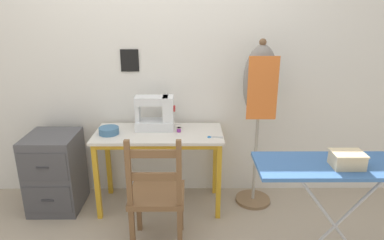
{
  "coord_description": "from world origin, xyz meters",
  "views": [
    {
      "loc": [
        0.27,
        -2.51,
        1.75
      ],
      "look_at": [
        0.29,
        0.22,
        0.83
      ],
      "focal_mm": 32.0,
      "sensor_mm": 36.0,
      "label": 1
    }
  ],
  "objects_px": {
    "scissors": "(213,137)",
    "ironing_board": "(344,171)",
    "wooden_chair": "(157,196)",
    "fabric_bowl": "(109,131)",
    "filing_cabinet": "(55,172)",
    "sewing_machine": "(157,114)",
    "thread_spool_near_machine": "(179,130)",
    "storage_box": "(347,160)",
    "dress_form": "(260,92)"
  },
  "relations": [
    {
      "from": "wooden_chair",
      "to": "scissors",
      "type": "bearing_deg",
      "value": 45.93
    },
    {
      "from": "filing_cabinet",
      "to": "dress_form",
      "type": "bearing_deg",
      "value": 2.08
    },
    {
      "from": "dress_form",
      "to": "ironing_board",
      "type": "bearing_deg",
      "value": -70.79
    },
    {
      "from": "thread_spool_near_machine",
      "to": "ironing_board",
      "type": "height_order",
      "value": "ironing_board"
    },
    {
      "from": "wooden_chair",
      "to": "dress_form",
      "type": "xyz_separation_m",
      "value": [
        0.83,
        0.61,
        0.62
      ]
    },
    {
      "from": "sewing_machine",
      "to": "wooden_chair",
      "type": "distance_m",
      "value": 0.78
    },
    {
      "from": "thread_spool_near_machine",
      "to": "storage_box",
      "type": "height_order",
      "value": "storage_box"
    },
    {
      "from": "scissors",
      "to": "thread_spool_near_machine",
      "type": "relative_size",
      "value": 2.96
    },
    {
      "from": "wooden_chair",
      "to": "filing_cabinet",
      "type": "relative_size",
      "value": 1.33
    },
    {
      "from": "scissors",
      "to": "dress_form",
      "type": "bearing_deg",
      "value": 22.77
    },
    {
      "from": "dress_form",
      "to": "fabric_bowl",
      "type": "bearing_deg",
      "value": -176.23
    },
    {
      "from": "sewing_machine",
      "to": "thread_spool_near_machine",
      "type": "bearing_deg",
      "value": -22.51
    },
    {
      "from": "sewing_machine",
      "to": "thread_spool_near_machine",
      "type": "height_order",
      "value": "sewing_machine"
    },
    {
      "from": "scissors",
      "to": "wooden_chair",
      "type": "distance_m",
      "value": 0.68
    },
    {
      "from": "scissors",
      "to": "wooden_chair",
      "type": "relative_size",
      "value": 0.14
    },
    {
      "from": "wooden_chair",
      "to": "fabric_bowl",
      "type": "bearing_deg",
      "value": 130.01
    },
    {
      "from": "wooden_chair",
      "to": "ironing_board",
      "type": "bearing_deg",
      "value": -16.57
    },
    {
      "from": "thread_spool_near_machine",
      "to": "filing_cabinet",
      "type": "relative_size",
      "value": 0.06
    },
    {
      "from": "fabric_bowl",
      "to": "dress_form",
      "type": "relative_size",
      "value": 0.11
    },
    {
      "from": "scissors",
      "to": "ironing_board",
      "type": "relative_size",
      "value": 0.12
    },
    {
      "from": "sewing_machine",
      "to": "wooden_chair",
      "type": "relative_size",
      "value": 0.38
    },
    {
      "from": "ironing_board",
      "to": "storage_box",
      "type": "relative_size",
      "value": 5.74
    },
    {
      "from": "fabric_bowl",
      "to": "scissors",
      "type": "bearing_deg",
      "value": -5.49
    },
    {
      "from": "thread_spool_near_machine",
      "to": "storage_box",
      "type": "xyz_separation_m",
      "value": [
        1.01,
        -0.96,
        0.17
      ]
    },
    {
      "from": "fabric_bowl",
      "to": "wooden_chair",
      "type": "xyz_separation_m",
      "value": [
        0.45,
        -0.53,
        -0.31
      ]
    },
    {
      "from": "scissors",
      "to": "ironing_board",
      "type": "height_order",
      "value": "ironing_board"
    },
    {
      "from": "storage_box",
      "to": "wooden_chair",
      "type": "bearing_deg",
      "value": 161.49
    },
    {
      "from": "dress_form",
      "to": "thread_spool_near_machine",
      "type": "bearing_deg",
      "value": -176.35
    },
    {
      "from": "dress_form",
      "to": "ironing_board",
      "type": "relative_size",
      "value": 1.42
    },
    {
      "from": "storage_box",
      "to": "thread_spool_near_machine",
      "type": "bearing_deg",
      "value": 136.54
    },
    {
      "from": "filing_cabinet",
      "to": "storage_box",
      "type": "height_order",
      "value": "storage_box"
    },
    {
      "from": "scissors",
      "to": "wooden_chair",
      "type": "height_order",
      "value": "wooden_chair"
    },
    {
      "from": "sewing_machine",
      "to": "wooden_chair",
      "type": "height_order",
      "value": "sewing_machine"
    },
    {
      "from": "fabric_bowl",
      "to": "scissors",
      "type": "xyz_separation_m",
      "value": [
        0.88,
        -0.08,
        -0.03
      ]
    },
    {
      "from": "storage_box",
      "to": "filing_cabinet",
      "type": "bearing_deg",
      "value": 156.09
    },
    {
      "from": "sewing_machine",
      "to": "ironing_board",
      "type": "xyz_separation_m",
      "value": [
        1.21,
        -1.0,
        -0.05
      ]
    },
    {
      "from": "scissors",
      "to": "thread_spool_near_machine",
      "type": "bearing_deg",
      "value": 156.32
    },
    {
      "from": "dress_form",
      "to": "scissors",
      "type": "bearing_deg",
      "value": -157.23
    },
    {
      "from": "filing_cabinet",
      "to": "ironing_board",
      "type": "distance_m",
      "value": 2.35
    },
    {
      "from": "wooden_chair",
      "to": "storage_box",
      "type": "relative_size",
      "value": 4.99
    },
    {
      "from": "fabric_bowl",
      "to": "thread_spool_near_machine",
      "type": "relative_size",
      "value": 3.81
    },
    {
      "from": "sewing_machine",
      "to": "fabric_bowl",
      "type": "bearing_deg",
      "value": -163.33
    },
    {
      "from": "filing_cabinet",
      "to": "storage_box",
      "type": "xyz_separation_m",
      "value": [
        2.12,
        -0.94,
        0.55
      ]
    },
    {
      "from": "fabric_bowl",
      "to": "thread_spool_near_machine",
      "type": "height_order",
      "value": "fabric_bowl"
    },
    {
      "from": "filing_cabinet",
      "to": "dress_form",
      "type": "distance_m",
      "value": 1.93
    },
    {
      "from": "sewing_machine",
      "to": "filing_cabinet",
      "type": "bearing_deg",
      "value": -173.7
    },
    {
      "from": "storage_box",
      "to": "sewing_machine",
      "type": "bearing_deg",
      "value": 139.22
    },
    {
      "from": "sewing_machine",
      "to": "scissors",
      "type": "height_order",
      "value": "sewing_machine"
    },
    {
      "from": "wooden_chair",
      "to": "storage_box",
      "type": "distance_m",
      "value": 1.31
    },
    {
      "from": "filing_cabinet",
      "to": "storage_box",
      "type": "relative_size",
      "value": 3.76
    }
  ]
}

